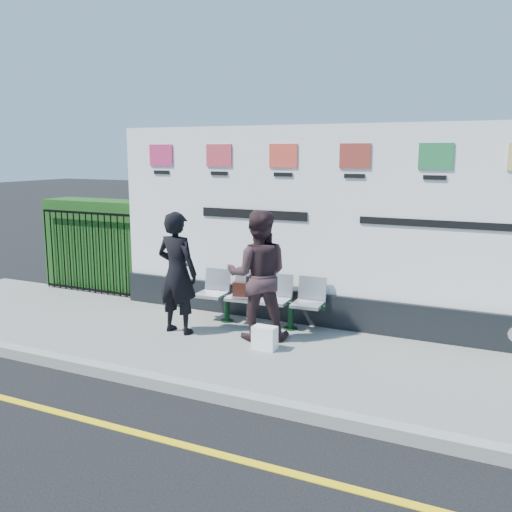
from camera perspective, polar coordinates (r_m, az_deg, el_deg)
The scene contains 12 objects.
ground at distance 5.71m, azimuth -7.36°, elevation -18.26°, with size 80.00×80.00×0.00m, color black.
pavement at distance 7.71m, azimuth 2.97°, elevation -9.88°, with size 14.00×3.00×0.12m, color slate.
kerb at distance 6.45m, azimuth -2.38°, elevation -13.98°, with size 14.00×0.18×0.14m, color gray.
yellow_line at distance 5.71m, azimuth -7.36°, elevation -18.22°, with size 14.00×0.10×0.01m, color yellow.
billboard at distance 8.44m, azimuth 9.76°, elevation 1.33°, with size 8.00×0.30×3.00m.
hedge at distance 11.36m, azimuth -15.01°, elevation 1.14°, with size 2.35×0.70×1.70m, color #194615.
railing at distance 11.04m, azimuth -16.51°, elevation 0.39°, with size 2.05×0.06×1.54m, color black, non-canonical shape.
bench at distance 8.71m, azimuth 0.21°, elevation -5.56°, with size 2.00×0.53×0.43m, color #B1B4BA, non-canonical shape.
woman_left at distance 8.29m, azimuth -7.89°, elevation -1.67°, with size 0.65×0.43×1.78m, color black.
woman_right at distance 7.95m, azimuth 0.21°, elevation -1.91°, with size 0.89×0.69×1.83m, color #322124.
handbag_brown at distance 8.73m, azimuth -1.39°, elevation -3.33°, with size 0.28×0.12×0.22m, color black.
carrier_bag_white at distance 7.69m, azimuth 0.88°, elevation -8.19°, with size 0.32×0.19×0.32m, color white.
Camera 1 is at (2.79, -4.17, 2.74)m, focal length 40.00 mm.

